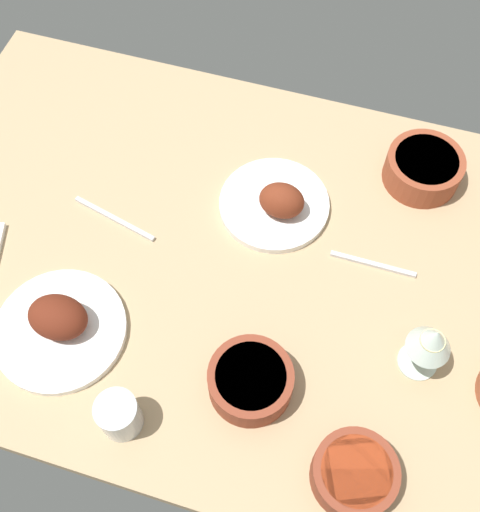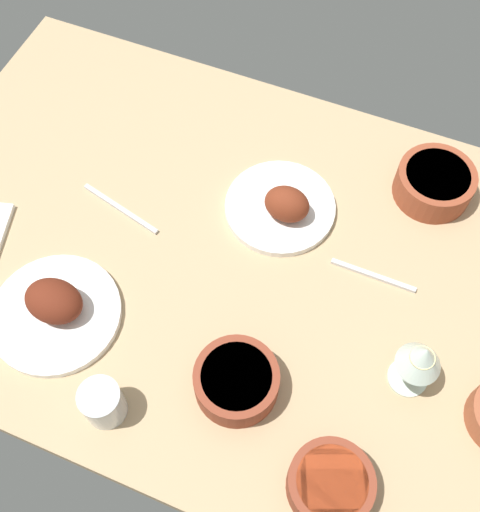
{
  "view_description": "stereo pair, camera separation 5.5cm",
  "coord_description": "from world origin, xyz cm",
  "px_view_note": "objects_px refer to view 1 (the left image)",
  "views": [
    {
      "loc": [
        16.59,
        -54.88,
        110.4
      ],
      "look_at": [
        0.0,
        0.0,
        6.0
      ],
      "focal_mm": 44.06,
      "sensor_mm": 36.0,
      "label": 1
    },
    {
      "loc": [
        21.76,
        -53.05,
        110.4
      ],
      "look_at": [
        0.0,
        0.0,
        6.0
      ],
      "focal_mm": 44.06,
      "sensor_mm": 36.0,
      "label": 2
    }
  ],
  "objects_px": {
    "water_tumbler": "(119,415)",
    "fork_loose": "(373,264)",
    "plate_center_main": "(277,203)",
    "spoon_loose": "(114,219)",
    "bowl_onions": "(251,381)",
    "wine_glass": "(432,342)",
    "bowl_sauce": "(354,474)",
    "bowl_pasta": "(423,168)",
    "plate_near_viewer": "(59,325)"
  },
  "relations": [
    {
      "from": "water_tumbler",
      "to": "fork_loose",
      "type": "distance_m",
      "value": 0.54
    },
    {
      "from": "plate_center_main",
      "to": "spoon_loose",
      "type": "distance_m",
      "value": 0.33
    },
    {
      "from": "water_tumbler",
      "to": "bowl_onions",
      "type": "bearing_deg",
      "value": 32.49
    },
    {
      "from": "wine_glass",
      "to": "fork_loose",
      "type": "height_order",
      "value": "wine_glass"
    },
    {
      "from": "spoon_loose",
      "to": "plate_center_main",
      "type": "bearing_deg",
      "value": 34.92
    },
    {
      "from": "bowl_onions",
      "to": "bowl_sauce",
      "type": "bearing_deg",
      "value": -26.05
    },
    {
      "from": "plate_center_main",
      "to": "water_tumbler",
      "type": "distance_m",
      "value": 0.51
    },
    {
      "from": "spoon_loose",
      "to": "fork_loose",
      "type": "bearing_deg",
      "value": 19.06
    },
    {
      "from": "bowl_pasta",
      "to": "spoon_loose",
      "type": "distance_m",
      "value": 0.63
    },
    {
      "from": "fork_loose",
      "to": "spoon_loose",
      "type": "distance_m",
      "value": 0.52
    },
    {
      "from": "wine_glass",
      "to": "water_tumbler",
      "type": "distance_m",
      "value": 0.52
    },
    {
      "from": "bowl_sauce",
      "to": "water_tumbler",
      "type": "relative_size",
      "value": 1.64
    },
    {
      "from": "plate_near_viewer",
      "to": "spoon_loose",
      "type": "distance_m",
      "value": 0.25
    },
    {
      "from": "bowl_sauce",
      "to": "water_tumbler",
      "type": "distance_m",
      "value": 0.39
    },
    {
      "from": "wine_glass",
      "to": "bowl_onions",
      "type": "bearing_deg",
      "value": -154.65
    },
    {
      "from": "bowl_onions",
      "to": "fork_loose",
      "type": "relative_size",
      "value": 0.88
    },
    {
      "from": "plate_center_main",
      "to": "wine_glass",
      "type": "relative_size",
      "value": 1.58
    },
    {
      "from": "bowl_onions",
      "to": "water_tumbler",
      "type": "distance_m",
      "value": 0.22
    },
    {
      "from": "bowl_sauce",
      "to": "wine_glass",
      "type": "bearing_deg",
      "value": 72.54
    },
    {
      "from": "spoon_loose",
      "to": "bowl_onions",
      "type": "bearing_deg",
      "value": -21.3
    },
    {
      "from": "plate_center_main",
      "to": "bowl_sauce",
      "type": "bearing_deg",
      "value": -61.49
    },
    {
      "from": "bowl_sauce",
      "to": "spoon_loose",
      "type": "distance_m",
      "value": 0.66
    },
    {
      "from": "plate_near_viewer",
      "to": "bowl_pasta",
      "type": "height_order",
      "value": "plate_near_viewer"
    },
    {
      "from": "bowl_sauce",
      "to": "wine_glass",
      "type": "distance_m",
      "value": 0.25
    },
    {
      "from": "plate_center_main",
      "to": "bowl_pasta",
      "type": "xyz_separation_m",
      "value": [
        0.26,
        0.16,
        0.01
      ]
    },
    {
      "from": "bowl_onions",
      "to": "spoon_loose",
      "type": "height_order",
      "value": "bowl_onions"
    },
    {
      "from": "wine_glass",
      "to": "fork_loose",
      "type": "distance_m",
      "value": 0.22
    },
    {
      "from": "bowl_sauce",
      "to": "spoon_loose",
      "type": "height_order",
      "value": "bowl_sauce"
    },
    {
      "from": "plate_center_main",
      "to": "spoon_loose",
      "type": "bearing_deg",
      "value": -158.85
    },
    {
      "from": "plate_center_main",
      "to": "bowl_sauce",
      "type": "distance_m",
      "value": 0.53
    },
    {
      "from": "plate_near_viewer",
      "to": "spoon_loose",
      "type": "height_order",
      "value": "plate_near_viewer"
    },
    {
      "from": "bowl_onions",
      "to": "water_tumbler",
      "type": "bearing_deg",
      "value": -147.51
    },
    {
      "from": "bowl_onions",
      "to": "water_tumbler",
      "type": "relative_size",
      "value": 1.76
    },
    {
      "from": "plate_near_viewer",
      "to": "spoon_loose",
      "type": "xyz_separation_m",
      "value": [
        0.0,
        0.25,
        -0.02
      ]
    },
    {
      "from": "bowl_pasta",
      "to": "spoon_loose",
      "type": "xyz_separation_m",
      "value": [
        -0.57,
        -0.28,
        -0.03
      ]
    },
    {
      "from": "bowl_pasta",
      "to": "bowl_onions",
      "type": "distance_m",
      "value": 0.57
    },
    {
      "from": "bowl_sauce",
      "to": "fork_loose",
      "type": "xyz_separation_m",
      "value": [
        -0.04,
        0.39,
        -0.03
      ]
    },
    {
      "from": "bowl_sauce",
      "to": "fork_loose",
      "type": "distance_m",
      "value": 0.4
    },
    {
      "from": "plate_center_main",
      "to": "wine_glass",
      "type": "bearing_deg",
      "value": -36.51
    },
    {
      "from": "bowl_pasta",
      "to": "bowl_sauce",
      "type": "distance_m",
      "value": 0.62
    },
    {
      "from": "bowl_onions",
      "to": "spoon_loose",
      "type": "relative_size",
      "value": 0.77
    },
    {
      "from": "plate_near_viewer",
      "to": "bowl_onions",
      "type": "bearing_deg",
      "value": -0.35
    },
    {
      "from": "plate_near_viewer",
      "to": "plate_center_main",
      "type": "distance_m",
      "value": 0.47
    },
    {
      "from": "bowl_pasta",
      "to": "fork_loose",
      "type": "bearing_deg",
      "value": -103.09
    },
    {
      "from": "fork_loose",
      "to": "plate_center_main",
      "type": "bearing_deg",
      "value": -18.0
    },
    {
      "from": "spoon_loose",
      "to": "bowl_pasta",
      "type": "bearing_deg",
      "value": 39.84
    },
    {
      "from": "bowl_sauce",
      "to": "wine_glass",
      "type": "xyz_separation_m",
      "value": [
        0.07,
        0.23,
        0.07
      ]
    },
    {
      "from": "bowl_sauce",
      "to": "bowl_onions",
      "type": "bearing_deg",
      "value": 153.95
    },
    {
      "from": "plate_center_main",
      "to": "fork_loose",
      "type": "bearing_deg",
      "value": -18.27
    },
    {
      "from": "plate_center_main",
      "to": "water_tumbler",
      "type": "height_order",
      "value": "plate_center_main"
    }
  ]
}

